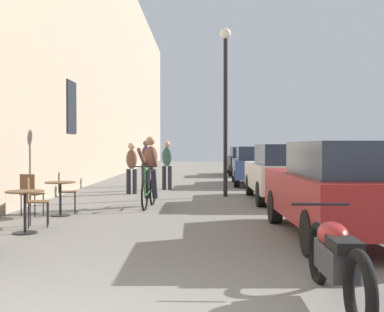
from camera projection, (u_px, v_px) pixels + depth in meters
The scene contains 16 objects.
building_facade_left at pixel (74, 28), 17.32m from camera, with size 0.54×68.00×11.23m.
cafe_table_mid at pixel (25, 203), 8.32m from camera, with size 0.64×0.64×0.72m.
cafe_chair_mid_toward_street at pixel (34, 199), 8.99m from camera, with size 0.46×0.46×0.89m.
cafe_table_far at pixel (60, 191), 10.42m from camera, with size 0.64×0.64×0.72m.
cafe_chair_far_toward_street at pixel (30, 192), 10.35m from camera, with size 0.46×0.46×0.89m.
cafe_chair_far_toward_wall at pixel (64, 189), 10.96m from camera, with size 0.46×0.46×0.89m.
cyclist_on_bicycle at pixel (150, 174), 11.97m from camera, with size 0.52×1.76×1.74m.
pedestrian_near at pixel (132, 165), 15.24m from camera, with size 0.37×0.29×1.59m.
pedestrian_mid at pixel (167, 162), 16.71m from camera, with size 0.38×0.30×1.65m.
pedestrian_far at pixel (146, 160), 18.29m from camera, with size 0.38×0.30×1.69m.
street_lamp at pixel (226, 90), 14.35m from camera, with size 0.32×0.32×4.90m.
parked_car_nearest at pixel (343, 188), 7.87m from camera, with size 1.91×4.37×1.54m.
parked_car_second at pixel (285, 172), 13.27m from camera, with size 1.82×4.28×1.52m.
parked_car_third at pixel (256, 165), 18.82m from camera, with size 1.86×4.17×1.46m.
parked_car_fourth at pixel (244, 160), 25.14m from camera, with size 1.75×4.06×1.44m.
parked_motorcycle at pixel (336, 260), 4.64m from camera, with size 0.62×2.15×0.92m.
Camera 1 is at (1.01, -3.34, 1.47)m, focal length 46.24 mm.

